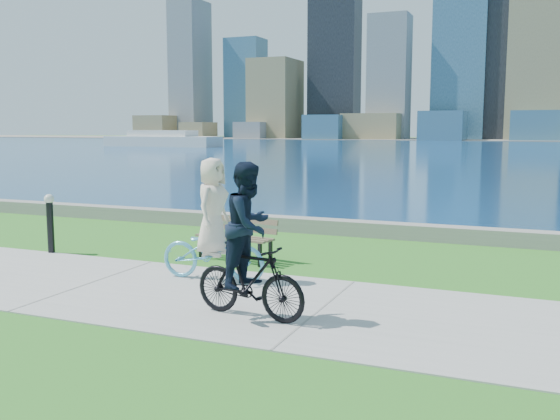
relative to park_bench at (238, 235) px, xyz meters
The scene contains 10 objects.
ground 3.69m from the park_bench, 45.16° to the right, with size 320.00×320.00×0.00m, color #24671B.
concrete_path 3.69m from the park_bench, 45.16° to the right, with size 80.00×3.50×0.02m, color #979792.
seawall 4.45m from the park_bench, 54.45° to the left, with size 90.00×0.50×0.35m, color slate.
bay_water 69.46m from the park_bench, 87.87° to the left, with size 320.00×131.00×0.01m, color navy.
far_shore 127.43m from the park_bench, 88.84° to the left, with size 320.00×30.00×0.12m, color slate.
ferry_near 74.22m from the park_bench, 124.23° to the left, with size 15.98×4.57×2.17m.
park_bench is the anchor object (origin of this frame).
bollard_lamp 3.94m from the park_bench, 167.31° to the right, with size 0.20×0.20×1.22m.
cyclist_woman 1.70m from the park_bench, 77.71° to the right, with size 0.73×1.89×2.05m.
cyclist_man 3.79m from the park_bench, 61.19° to the right, with size 0.73×1.75×2.10m.
Camera 1 is at (2.74, -8.08, 2.57)m, focal length 40.00 mm.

